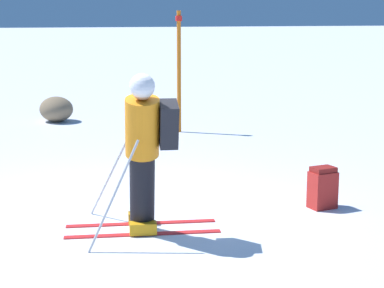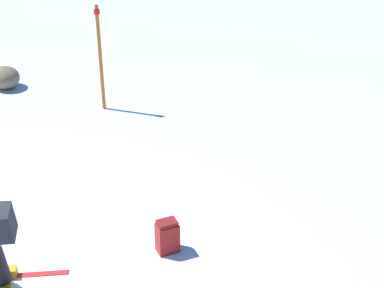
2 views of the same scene
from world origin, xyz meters
name	(u,v)px [view 2 (image 2 of 2)]	position (x,y,z in m)	size (l,w,h in m)	color
ground_plane	(0,260)	(0.00, 0.00, 0.00)	(300.00, 300.00, 0.00)	white
spare_backpack	(167,236)	(0.67, 2.22, 0.24)	(0.23, 0.31, 0.50)	#AD231E
exposed_boulder_0	(5,77)	(-7.08, 0.68, 0.27)	(0.84, 0.72, 0.55)	#7A664C
trail_marker	(100,54)	(-4.83, 2.64, 1.28)	(0.13, 0.13, 2.36)	orange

